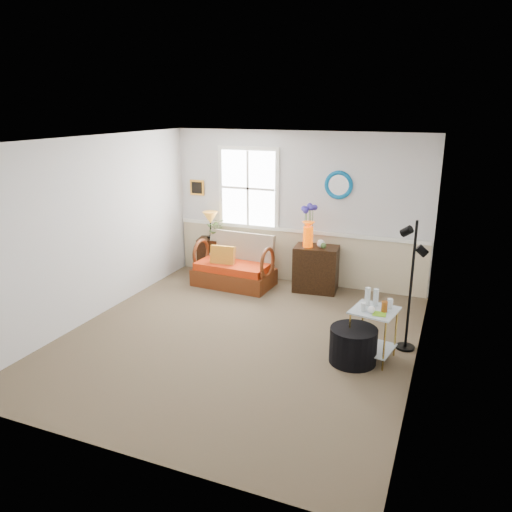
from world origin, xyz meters
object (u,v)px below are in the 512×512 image
at_px(cabinet, 316,269).
at_px(ottoman, 353,345).
at_px(lamp_stand, 209,256).
at_px(loveseat, 234,261).
at_px(side_table, 373,334).
at_px(floor_lamp, 411,287).

distance_m(cabinet, ottoman, 2.46).
bearing_deg(lamp_stand, ottoman, -36.59).
relative_size(loveseat, side_table, 2.06).
relative_size(side_table, ottoman, 1.13).
height_order(loveseat, ottoman, loveseat).
height_order(side_table, ottoman, side_table).
distance_m(loveseat, ottoman, 3.14).
xyz_separation_m(side_table, ottoman, (-0.20, -0.18, -0.10)).
relative_size(loveseat, ottoman, 2.33).
relative_size(cabinet, ottoman, 1.34).
distance_m(loveseat, floor_lamp, 3.32).
relative_size(loveseat, lamp_stand, 1.99).
relative_size(floor_lamp, ottoman, 2.95).
bearing_deg(floor_lamp, lamp_stand, 176.71).
xyz_separation_m(loveseat, floor_lamp, (3.02, -1.32, 0.41)).
bearing_deg(cabinet, lamp_stand, 170.31).
bearing_deg(loveseat, cabinet, 14.03).
xyz_separation_m(lamp_stand, cabinet, (2.06, -0.14, 0.05)).
distance_m(lamp_stand, floor_lamp, 4.12).
height_order(loveseat, lamp_stand, loveseat).
height_order(lamp_stand, ottoman, lamp_stand).
bearing_deg(floor_lamp, cabinet, 157.68).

